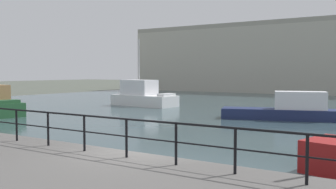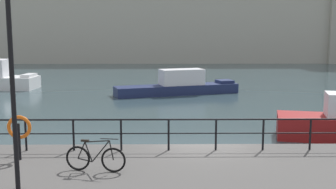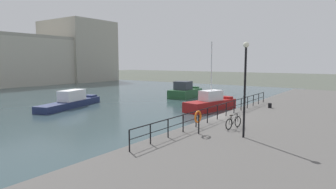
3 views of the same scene
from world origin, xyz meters
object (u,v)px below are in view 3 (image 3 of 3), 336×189
at_px(moored_cabin_cruiser, 185,92).
at_px(mooring_bollard, 270,106).
at_px(moored_white_yacht, 71,101).
at_px(quay_lamp_post, 245,78).
at_px(parked_bicycle, 233,122).
at_px(moored_harbor_tender, 211,103).
at_px(life_ring_stand, 198,118).

relative_size(moored_cabin_cruiser, mooring_bollard, 13.25).
height_order(moored_white_yacht, quay_lamp_post, quay_lamp_post).
relative_size(parked_bicycle, quay_lamp_post, 0.33).
distance_m(moored_harbor_tender, mooring_bollard, 6.51).
xyz_separation_m(moored_white_yacht, life_ring_stand, (-5.73, -19.92, 1.23)).
distance_m(moored_cabin_cruiser, quay_lamp_post, 26.22).
xyz_separation_m(moored_cabin_cruiser, moored_white_yacht, (-15.16, 5.98, -0.18)).
relative_size(moored_white_yacht, parked_bicycle, 5.62).
bearing_deg(moored_harbor_tender, mooring_bollard, -83.00).
xyz_separation_m(moored_cabin_cruiser, quay_lamp_post, (-20.13, -16.44, 3.42)).
bearing_deg(quay_lamp_post, moored_white_yacht, 77.51).
bearing_deg(moored_cabin_cruiser, parked_bicycle, -145.04).
distance_m(moored_white_yacht, parked_bicycle, 21.35).
bearing_deg(moored_harbor_tender, parked_bicycle, -133.08).
bearing_deg(parked_bicycle, moored_white_yacht, 91.23).
height_order(parked_bicycle, mooring_bollard, parked_bicycle).
bearing_deg(parked_bicycle, mooring_bollard, 12.68).
distance_m(mooring_bollard, life_ring_stand, 12.33).
distance_m(moored_harbor_tender, parked_bicycle, 12.59).
xyz_separation_m(moored_cabin_cruiser, moored_harbor_tender, (-7.88, -8.18, -0.08)).
relative_size(moored_harbor_tender, parked_bicycle, 4.17).
relative_size(moored_cabin_cruiser, life_ring_stand, 4.17).
distance_m(parked_bicycle, quay_lamp_post, 3.68).
distance_m(moored_cabin_cruiser, mooring_bollard, 16.98).
distance_m(parked_bicycle, life_ring_stand, 2.84).
bearing_deg(parked_bicycle, life_ring_stand, 164.87).
bearing_deg(parked_bicycle, quay_lamp_post, -133.01).
bearing_deg(life_ring_stand, quay_lamp_post, -72.99).
relative_size(moored_cabin_cruiser, parked_bicycle, 3.32).
distance_m(moored_cabin_cruiser, moored_harbor_tender, 11.36).
xyz_separation_m(moored_cabin_cruiser, life_ring_stand, (-20.90, -13.94, 1.05)).
distance_m(mooring_bollard, quay_lamp_post, 12.07).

